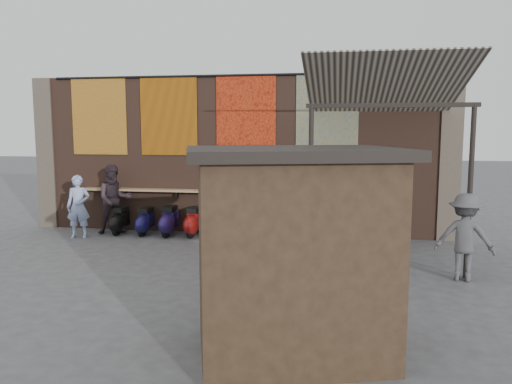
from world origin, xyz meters
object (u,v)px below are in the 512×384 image
scooter_stool_3 (193,222)px  market_stall (292,258)px  diner_left (78,206)px  shopper_grey (465,237)px  scooter_stool_2 (169,221)px  scooter_stool_8 (323,224)px  shopper_navy (373,214)px  scooter_stool_4 (220,221)px  scooter_stool_5 (243,225)px  scooter_stool_6 (269,223)px  scooter_stool_0 (120,221)px  diner_right (114,199)px  scooter_stool_7 (298,225)px  scooter_stool_9 (351,225)px  shelf_box (306,187)px  scooter_stool_1 (145,221)px  shopper_tan (275,217)px

scooter_stool_3 → market_stall: bearing=-63.5°
diner_left → shopper_grey: shopper_grey is taller
scooter_stool_2 → scooter_stool_8: scooter_stool_8 is taller
shopper_navy → market_stall: bearing=65.8°
scooter_stool_4 → scooter_stool_5: 0.60m
scooter_stool_2 → scooter_stool_3: scooter_stool_2 is taller
scooter_stool_6 → shopper_grey: bearing=-35.5°
scooter_stool_4 → scooter_stool_0: bearing=-178.8°
scooter_stool_5 → diner_right: size_ratio=0.40×
scooter_stool_7 → shopper_navy: size_ratio=0.41×
scooter_stool_9 → diner_right: bearing=179.9°
scooter_stool_6 → scooter_stool_2: bearing=-178.9°
scooter_stool_3 → diner_left: (-2.74, -0.59, 0.41)m
shopper_navy → scooter_stool_6: bearing=-43.1°
scooter_stool_4 → scooter_stool_5: bearing=-3.2°
scooter_stool_7 → scooter_stool_3: bearing=-179.9°
scooter_stool_6 → diner_left: bearing=-172.5°
scooter_stool_5 → scooter_stool_3: bearing=179.5°
scooter_stool_5 → scooter_stool_8: (1.96, -0.00, 0.07)m
scooter_stool_2 → shelf_box: bearing=5.6°
scooter_stool_3 → scooter_stool_5: scooter_stool_3 is taller
scooter_stool_9 → market_stall: size_ratio=0.37×
scooter_stool_1 → scooter_stool_8: scooter_stool_8 is taller
scooter_stool_2 → scooter_stool_3: size_ratio=1.02×
scooter_stool_1 → shopper_navy: size_ratio=0.38×
scooter_stool_6 → scooter_stool_4: bearing=179.8°
scooter_stool_4 → diner_right: 2.79m
scooter_stool_9 → shelf_box: bearing=164.2°
market_stall → scooter_stool_1: bearing=108.2°
scooter_stool_4 → scooter_stool_7: (1.94, -0.02, -0.03)m
scooter_stool_5 → scooter_stool_8: 1.96m
scooter_stool_2 → shopper_navy: shopper_navy is taller
scooter_stool_3 → scooter_stool_6: 1.90m
diner_right → shopper_navy: 6.53m
scooter_stool_8 → scooter_stool_3: bearing=179.7°
scooter_stool_3 → diner_right: (-2.08, 0.01, 0.52)m
diner_right → scooter_stool_7: bearing=-32.2°
scooter_stool_5 → shopper_grey: shopper_grey is taller
shopper_navy → shopper_grey: bearing=132.5°
shelf_box → scooter_stool_6: bearing=-162.0°
scooter_stool_7 → diner_left: size_ratio=0.51×
scooter_stool_5 → scooter_stool_6: 0.64m
scooter_stool_4 → shopper_tan: bearing=-33.8°
scooter_stool_5 → scooter_stool_8: scooter_stool_8 is taller
scooter_stool_0 → scooter_stool_4: 2.60m
scooter_stool_5 → scooter_stool_8: size_ratio=0.82×
scooter_stool_6 → market_stall: bearing=-79.4°
scooter_stool_4 → diner_right: (-2.75, -0.02, 0.48)m
scooter_stool_5 → diner_left: bearing=-171.7°
scooter_stool_0 → scooter_stool_8: bearing=0.2°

